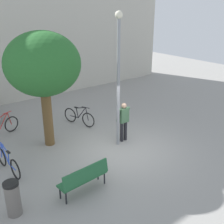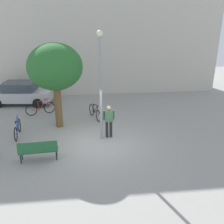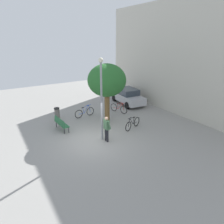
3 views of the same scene
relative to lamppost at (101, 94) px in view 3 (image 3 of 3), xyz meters
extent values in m
plane|color=gray|center=(-0.20, -0.41, -3.04)|extent=(36.00, 36.00, 0.00)
cube|color=beige|center=(-0.20, 8.65, 1.54)|extent=(19.70, 2.00, 9.17)
cylinder|color=gray|center=(0.00, 0.00, -0.59)|extent=(0.12, 0.12, 4.90)
sphere|color=#F2EACC|center=(0.00, 0.00, 1.98)|extent=(0.28, 0.28, 0.28)
cylinder|color=#232328|center=(0.29, 0.11, -2.62)|extent=(0.14, 0.14, 0.85)
cylinder|color=#232328|center=(0.49, 0.11, -2.62)|extent=(0.14, 0.14, 0.85)
cube|color=#47704C|center=(0.39, 0.11, -1.89)|extent=(0.40, 0.22, 0.60)
sphere|color=tan|center=(0.39, 0.11, -1.48)|extent=(0.22, 0.22, 0.22)
cylinder|color=#47704C|center=(0.14, 0.16, -1.86)|extent=(0.09, 0.23, 0.55)
cylinder|color=#47704C|center=(0.64, 0.15, -1.86)|extent=(0.09, 0.23, 0.55)
cube|color=#236038|center=(-2.75, -1.73, -2.59)|extent=(1.63, 0.56, 0.06)
cube|color=#236038|center=(-2.74, -1.92, -2.34)|extent=(1.60, 0.25, 0.44)
cylinder|color=black|center=(-3.48, -1.62, -2.83)|extent=(0.05, 0.05, 0.42)
cylinder|color=black|center=(-2.05, -1.51, -2.83)|extent=(0.05, 0.05, 0.42)
cylinder|color=black|center=(-3.46, -1.94, -2.83)|extent=(0.05, 0.05, 0.42)
cylinder|color=black|center=(-2.02, -1.83, -2.83)|extent=(0.05, 0.05, 0.42)
cylinder|color=brown|center=(-2.21, 1.71, -1.88)|extent=(0.39, 0.39, 2.33)
ellipsoid|color=#28682B|center=(-2.21, 1.71, 0.27)|extent=(2.82, 2.82, 2.40)
torus|color=black|center=(-4.25, 1.25, -2.69)|extent=(0.11, 0.71, 0.71)
torus|color=black|center=(-4.16, 0.16, -2.69)|extent=(0.11, 0.71, 0.71)
cylinder|color=blue|center=(-4.22, 0.89, -2.40)|extent=(0.08, 0.50, 0.64)
cylinder|color=blue|center=(-4.22, 0.84, -2.17)|extent=(0.09, 0.58, 0.18)
cylinder|color=blue|center=(-4.20, 0.61, -2.48)|extent=(0.05, 0.14, 0.48)
cylinder|color=blue|center=(-4.18, 0.41, -2.71)|extent=(0.08, 0.50, 0.04)
cylinder|color=blue|center=(-4.25, 1.19, -2.40)|extent=(0.05, 0.17, 0.63)
cube|color=black|center=(-4.19, 0.56, -2.21)|extent=(0.10, 0.21, 0.04)
cylinder|color=blue|center=(-4.24, 1.13, -2.09)|extent=(0.07, 0.44, 0.03)
torus|color=black|center=(-0.04, 2.14, -2.69)|extent=(0.28, 0.69, 0.71)
torus|color=black|center=(-0.40, 3.18, -2.69)|extent=(0.28, 0.69, 0.71)
cylinder|color=black|center=(-0.16, 2.49, -2.40)|extent=(0.20, 0.48, 0.64)
cylinder|color=black|center=(-0.17, 2.54, -2.17)|extent=(0.22, 0.56, 0.18)
cylinder|color=black|center=(-0.25, 2.76, -2.48)|extent=(0.08, 0.14, 0.48)
cylinder|color=black|center=(-0.31, 2.95, -2.71)|extent=(0.20, 0.48, 0.04)
cylinder|color=black|center=(-0.06, 2.20, -2.40)|extent=(0.09, 0.17, 0.63)
cube|color=black|center=(-0.26, 2.80, -2.21)|extent=(0.14, 0.22, 0.04)
cylinder|color=black|center=(-0.08, 2.27, -2.09)|extent=(0.17, 0.43, 0.03)
torus|color=black|center=(-3.01, 3.86, -2.69)|extent=(0.69, 0.27, 0.71)
torus|color=black|center=(-4.05, 3.52, -2.69)|extent=(0.69, 0.27, 0.71)
cylinder|color=red|center=(-3.36, 3.75, -2.40)|extent=(0.48, 0.19, 0.64)
cylinder|color=red|center=(-3.40, 3.73, -2.17)|extent=(0.56, 0.22, 0.18)
cylinder|color=red|center=(-3.63, 3.66, -2.48)|extent=(0.14, 0.08, 0.48)
cylinder|color=red|center=(-3.82, 3.60, -2.71)|extent=(0.49, 0.19, 0.04)
cylinder|color=red|center=(-3.07, 3.84, -2.40)|extent=(0.17, 0.09, 0.63)
cube|color=black|center=(-3.67, 3.64, -2.21)|extent=(0.22, 0.14, 0.04)
cylinder|color=red|center=(-3.13, 3.82, -2.09)|extent=(0.43, 0.17, 0.03)
cube|color=#B7B7BC|center=(-5.17, 5.87, -2.42)|extent=(4.35, 2.12, 0.70)
cube|color=#333D47|center=(-5.17, 5.87, -1.79)|extent=(2.25, 1.77, 0.60)
cylinder|color=black|center=(-3.75, 6.53, -2.72)|extent=(0.66, 0.28, 0.64)
cylinder|color=black|center=(-3.91, 4.94, -2.72)|extent=(0.66, 0.28, 0.64)
cylinder|color=black|center=(-6.44, 6.81, -2.72)|extent=(0.66, 0.28, 0.64)
cylinder|color=black|center=(-6.60, 5.22, -2.72)|extent=(0.66, 0.28, 0.64)
cylinder|color=#66605B|center=(-4.77, -1.43, -2.57)|extent=(0.40, 0.40, 0.94)
cylinder|color=black|center=(-4.77, -1.43, -2.07)|extent=(0.42, 0.42, 0.08)
camera|label=1|loc=(-6.36, -7.85, 2.35)|focal=44.39mm
camera|label=2|loc=(-0.66, -11.18, 2.65)|focal=39.99mm
camera|label=3|loc=(9.94, -5.55, 3.11)|focal=31.41mm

